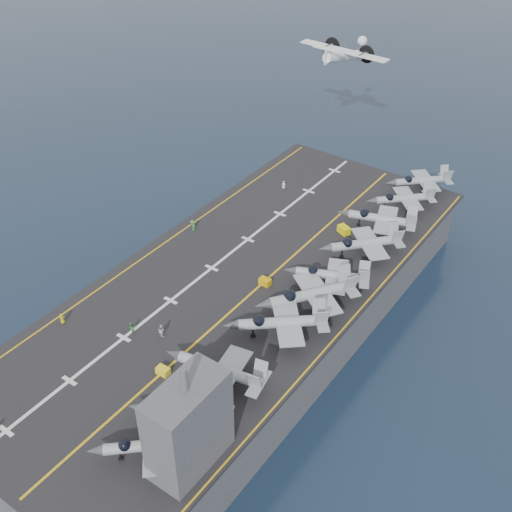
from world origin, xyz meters
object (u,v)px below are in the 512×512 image
Objects in this scene: island_superstructure at (188,417)px; tow_cart_a at (163,371)px; transport_plane at (343,56)px; fighter_jet_0 at (150,444)px.

island_superstructure reaches higher than tow_cart_a.
island_superstructure is 8.25× the size of tow_cart_a.
transport_plane is at bearing 102.48° from tow_cart_a.
island_superstructure is 89.67m from transport_plane.
fighter_jet_0 is at bearing -53.89° from tow_cart_a.
tow_cart_a is (-11.77, 8.13, -6.97)m from island_superstructure.
tow_cart_a is 0.09× the size of transport_plane.
transport_plane is (-16.86, 76.20, 17.43)m from tow_cart_a.
island_superstructure is at bearing -34.63° from tow_cart_a.
fighter_jet_0 is (-4.08, -2.41, -5.29)m from island_superstructure.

